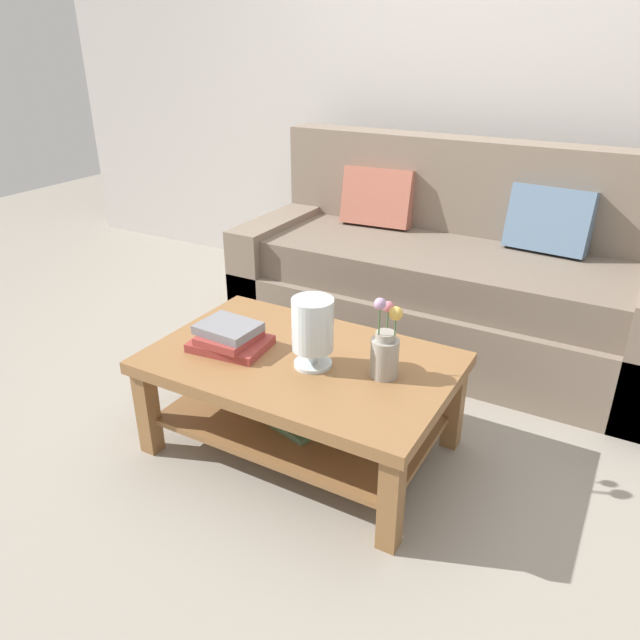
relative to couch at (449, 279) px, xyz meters
name	(u,v)px	position (x,y,z in m)	size (l,w,h in m)	color
ground_plane	(346,417)	(-0.12, -0.95, -0.36)	(10.00, 10.00, 0.00)	gray
back_wall	(484,74)	(-0.12, 0.70, 0.99)	(6.40, 0.12, 2.70)	#BCB7B2
couch	(449,279)	(0.00, 0.00, 0.00)	(2.21, 0.90, 1.06)	#7A6B5B
coffee_table	(301,383)	(-0.19, -1.23, -0.06)	(1.17, 0.75, 0.42)	olive
book_stack_main	(230,337)	(-0.48, -1.30, 0.10)	(0.32, 0.25, 0.10)	#993833
glass_hurricane_vase	(313,328)	(-0.12, -1.25, 0.22)	(0.16, 0.16, 0.27)	silver
flower_pitcher	(385,350)	(0.15, -1.19, 0.17)	(0.11, 0.11, 0.32)	#9E998E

